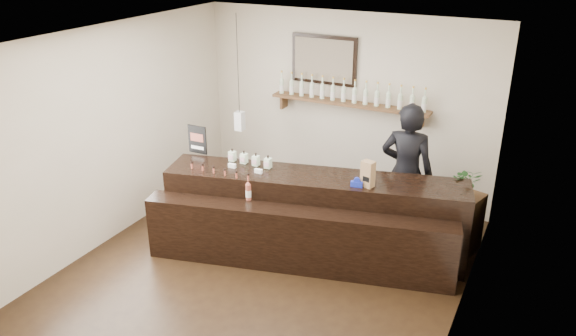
# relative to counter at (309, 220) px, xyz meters

# --- Properties ---
(ground) EXTENTS (5.00, 5.00, 0.00)m
(ground) POSITION_rel_counter_xyz_m (-0.31, -0.56, -0.49)
(ground) COLOR black
(ground) RESTS_ON ground
(room_shell) EXTENTS (5.00, 5.00, 5.00)m
(room_shell) POSITION_rel_counter_xyz_m (-0.31, -0.56, 1.21)
(room_shell) COLOR beige
(room_shell) RESTS_ON ground
(back_wall_decor) EXTENTS (2.66, 0.96, 1.69)m
(back_wall_decor) POSITION_rel_counter_xyz_m (-0.45, 1.81, 1.26)
(back_wall_decor) COLOR brown
(back_wall_decor) RESTS_ON ground
(counter) EXTENTS (3.80, 1.87, 1.22)m
(counter) POSITION_rel_counter_xyz_m (0.00, 0.00, 0.00)
(counter) COLOR black
(counter) RESTS_ON ground
(promo_sign) EXTENTS (0.28, 0.03, 0.39)m
(promo_sign) POSITION_rel_counter_xyz_m (-1.72, 0.12, 0.75)
(promo_sign) COLOR black
(promo_sign) RESTS_ON counter
(paper_bag) EXTENTS (0.17, 0.15, 0.32)m
(paper_bag) POSITION_rel_counter_xyz_m (0.68, 0.13, 0.72)
(paper_bag) COLOR brown
(paper_bag) RESTS_ON counter
(tape_dispenser) EXTENTS (0.15, 0.08, 0.12)m
(tape_dispenser) POSITION_rel_counter_xyz_m (0.58, 0.07, 0.60)
(tape_dispenser) COLOR #1827A8
(tape_dispenser) RESTS_ON counter
(side_cabinet) EXTENTS (0.53, 0.63, 0.78)m
(side_cabinet) POSITION_rel_counter_xyz_m (1.69, 0.94, -0.10)
(side_cabinet) COLOR brown
(side_cabinet) RESTS_ON ground
(potted_plant) EXTENTS (0.43, 0.40, 0.39)m
(potted_plant) POSITION_rel_counter_xyz_m (1.69, 0.94, 0.49)
(potted_plant) COLOR #285B24
(potted_plant) RESTS_ON side_cabinet
(shopkeeper) EXTENTS (0.81, 0.56, 2.12)m
(shopkeeper) POSITION_rel_counter_xyz_m (0.92, 0.99, 0.57)
(shopkeeper) COLOR black
(shopkeeper) RESTS_ON ground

